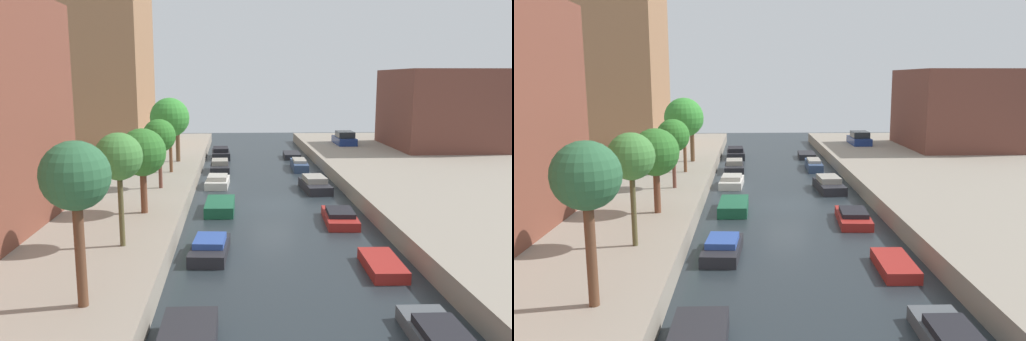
{
  "view_description": "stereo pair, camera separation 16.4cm",
  "coord_description": "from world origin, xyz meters",
  "views": [
    {
      "loc": [
        -2.39,
        -29.92,
        7.59
      ],
      "look_at": [
        -0.86,
        3.79,
        1.47
      ],
      "focal_mm": 35.63,
      "sensor_mm": 36.0,
      "label": 1
    },
    {
      "loc": [
        -2.23,
        -29.93,
        7.59
      ],
      "look_at": [
        -0.86,
        3.79,
        1.47
      ],
      "focal_mm": 35.63,
      "sensor_mm": 36.0,
      "label": 2
    }
  ],
  "objects": [
    {
      "name": "moored_boat_left_5",
      "position": [
        -3.59,
        18.82,
        0.46
      ],
      "size": [
        1.86,
        4.28,
        1.07
      ],
      "color": "#232328",
      "rests_on": "ground_plane"
    },
    {
      "name": "moored_boat_left_2",
      "position": [
        -3.17,
        -1.35,
        0.31
      ],
      "size": [
        1.72,
        3.48,
        0.62
      ],
      "color": "#195638",
      "rests_on": "ground_plane"
    },
    {
      "name": "street_tree_3",
      "position": [
        -6.83,
        0.71,
        4.18
      ],
      "size": [
        2.0,
        2.0,
        4.21
      ],
      "color": "brown",
      "rests_on": "quay_left"
    },
    {
      "name": "low_block_right",
      "position": [
        18.0,
        18.71,
        4.73
      ],
      "size": [
        10.0,
        11.32,
        7.46
      ],
      "primitive_type": "cube",
      "color": "brown",
      "rests_on": "quay_right"
    },
    {
      "name": "moored_boat_right_5",
      "position": [
        3.29,
        18.56,
        0.27
      ],
      "size": [
        1.64,
        3.19,
        0.53
      ],
      "color": "#232328",
      "rests_on": "ground_plane"
    },
    {
      "name": "street_tree_1",
      "position": [
        -6.83,
        -10.24,
        4.58
      ],
      "size": [
        1.87,
        1.87,
        4.55
      ],
      "color": "brown",
      "rests_on": "quay_left"
    },
    {
      "name": "moored_boat_right_1",
      "position": [
        3.56,
        -10.84,
        0.23
      ],
      "size": [
        1.43,
        3.08,
        0.47
      ],
      "color": "maroon",
      "rests_on": "ground_plane"
    },
    {
      "name": "parked_car",
      "position": [
        8.96,
        21.09,
        1.55
      ],
      "size": [
        1.83,
        4.12,
        1.33
      ],
      "color": "navy",
      "rests_on": "quay_right"
    },
    {
      "name": "street_tree_0",
      "position": [
        -6.83,
        -15.71,
        4.82
      ],
      "size": [
        1.99,
        1.99,
        4.9
      ],
      "color": "brown",
      "rests_on": "quay_left"
    },
    {
      "name": "street_tree_5",
      "position": [
        -6.83,
        10.86,
        4.22
      ],
      "size": [
        1.89,
        1.89,
        4.25
      ],
      "color": "brown",
      "rests_on": "quay_left"
    },
    {
      "name": "ground_plane",
      "position": [
        0.0,
        0.0,
        0.0
      ],
      "size": [
        84.0,
        84.0,
        0.0
      ],
      "primitive_type": "plane",
      "color": "#232B30"
    },
    {
      "name": "moored_boat_left_3",
      "position": [
        -3.52,
        5.69,
        0.35
      ],
      "size": [
        1.74,
        3.34,
        0.83
      ],
      "color": "beige",
      "rests_on": "ground_plane"
    },
    {
      "name": "moored_boat_right_4",
      "position": [
        3.21,
        12.37,
        0.39
      ],
      "size": [
        1.34,
        4.29,
        0.88
      ],
      "color": "#33476B",
      "rests_on": "ground_plane"
    },
    {
      "name": "apartment_tower_far",
      "position": [
        -16.0,
        22.0,
        14.02
      ],
      "size": [
        10.0,
        10.87,
        26.04
      ],
      "primitive_type": "cube",
      "color": "#9E704C",
      "rests_on": "quay_left"
    },
    {
      "name": "moored_boat_right_0",
      "position": [
        3.48,
        -16.75,
        0.3
      ],
      "size": [
        1.47,
        3.55,
        0.71
      ],
      "color": "#4C5156",
      "rests_on": "ground_plane"
    },
    {
      "name": "moored_boat_left_1",
      "position": [
        -3.43,
        -8.79,
        0.34
      ],
      "size": [
        1.77,
        3.43,
        0.79
      ],
      "color": "#232328",
      "rests_on": "ground_plane"
    },
    {
      "name": "street_tree_4",
      "position": [
        -6.83,
        6.08,
        4.88
      ],
      "size": [
        2.77,
        2.77,
        5.28
      ],
      "color": "brown",
      "rests_on": "quay_left"
    },
    {
      "name": "street_tree_2",
      "position": [
        -6.83,
        -5.14,
        4.01
      ],
      "size": [
        2.35,
        2.35,
        4.22
      ],
      "color": "brown",
      "rests_on": "quay_left"
    },
    {
      "name": "moored_boat_right_3",
      "position": [
        3.22,
        4.02,
        0.41
      ],
      "size": [
        1.85,
        4.01,
        0.97
      ],
      "color": "#232328",
      "rests_on": "ground_plane"
    },
    {
      "name": "moored_boat_right_2",
      "position": [
        3.29,
        -3.88,
        0.3
      ],
      "size": [
        1.87,
        3.83,
        0.7
      ],
      "color": "maroon",
      "rests_on": "ground_plane"
    },
    {
      "name": "moored_boat_left_4",
      "position": [
        -3.49,
        11.53,
        0.41
      ],
      "size": [
        1.62,
        3.56,
        0.98
      ],
      "color": "#232328",
      "rests_on": "ground_plane"
    },
    {
      "name": "quay_left",
      "position": [
        -15.0,
        0.0,
        0.5
      ],
      "size": [
        20.0,
        64.0,
        1.0
      ],
      "primitive_type": "cube",
      "color": "gray",
      "rests_on": "ground_plane"
    }
  ]
}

